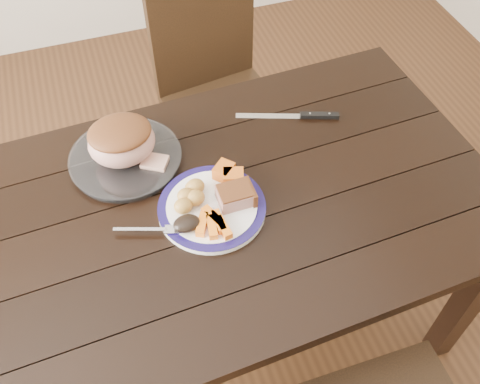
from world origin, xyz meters
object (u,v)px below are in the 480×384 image
object	(u,v)px
chair_far	(217,85)
fork	(153,230)
dining_table	(211,226)
dinner_plate	(212,208)
serving_platter	(126,159)
roast_joint	(122,142)
carving_knife	(307,116)
pork_slice	(235,196)

from	to	relation	value
chair_far	fork	distance (m)	0.91
dining_table	dinner_plate	xyz separation A→B (m)	(0.00, -0.02, 0.10)
chair_far	fork	world-z (taller)	chair_far
chair_far	serving_platter	bearing A→B (deg)	41.43
fork	roast_joint	world-z (taller)	roast_joint
serving_platter	carving_knife	world-z (taller)	serving_platter
pork_slice	roast_joint	distance (m)	0.36
dinner_plate	pork_slice	size ratio (longest dim) A/B	3.15
chair_far	dinner_plate	bearing A→B (deg)	63.87
fork	carving_knife	size ratio (longest dim) A/B	0.56
dinner_plate	fork	bearing A→B (deg)	-170.50
pork_slice	roast_joint	size ratio (longest dim) A/B	0.49
chair_far	pork_slice	world-z (taller)	chair_far
dinner_plate	fork	world-z (taller)	fork
serving_platter	carving_knife	size ratio (longest dim) A/B	1.02
dinner_plate	roast_joint	xyz separation A→B (m)	(-0.18, 0.25, 0.07)
dinner_plate	roast_joint	size ratio (longest dim) A/B	1.54
dinner_plate	carving_knife	size ratio (longest dim) A/B	0.94
chair_far	roast_joint	bearing A→B (deg)	41.43
dinner_plate	carving_knife	distance (m)	0.46
dining_table	fork	world-z (taller)	fork
chair_far	roast_joint	world-z (taller)	chair_far
fork	roast_joint	size ratio (longest dim) A/B	0.93
roast_joint	serving_platter	bearing A→B (deg)	0.00
chair_far	carving_knife	size ratio (longest dim) A/B	3.02
chair_far	dinner_plate	xyz separation A→B (m)	(-0.24, -0.75, 0.23)
serving_platter	roast_joint	bearing A→B (deg)	0.00
dinner_plate	serving_platter	size ratio (longest dim) A/B	0.92
chair_far	carving_knife	distance (m)	0.57
roast_joint	chair_far	bearing A→B (deg)	50.08
dining_table	pork_slice	xyz separation A→B (m)	(0.07, -0.02, 0.13)
roast_joint	carving_knife	distance (m)	0.57
dinner_plate	serving_platter	world-z (taller)	serving_platter
serving_platter	carving_knife	xyz separation A→B (m)	(0.57, 0.00, -0.00)
fork	dinner_plate	bearing A→B (deg)	28.27
dining_table	pork_slice	world-z (taller)	pork_slice
dinner_plate	dining_table	bearing A→B (deg)	97.58
dining_table	chair_far	size ratio (longest dim) A/B	1.77
fork	carving_knife	distance (m)	0.62
dining_table	carving_knife	xyz separation A→B (m)	(0.39, 0.24, 0.10)
dining_table	pork_slice	bearing A→B (deg)	-17.49
chair_far	fork	xyz separation A→B (m)	(-0.40, -0.78, 0.25)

